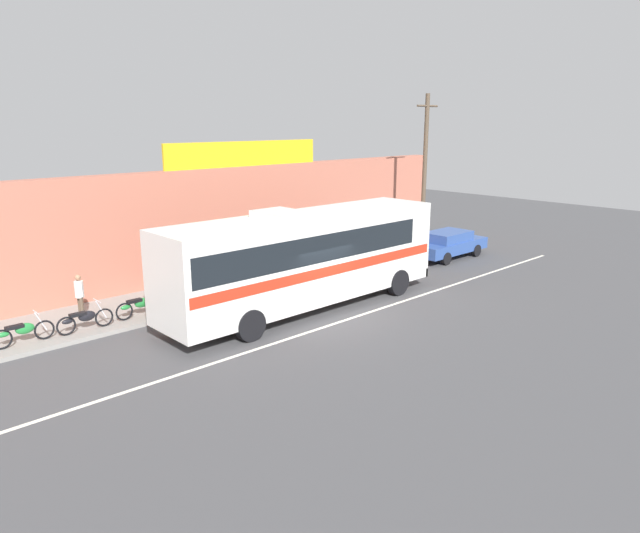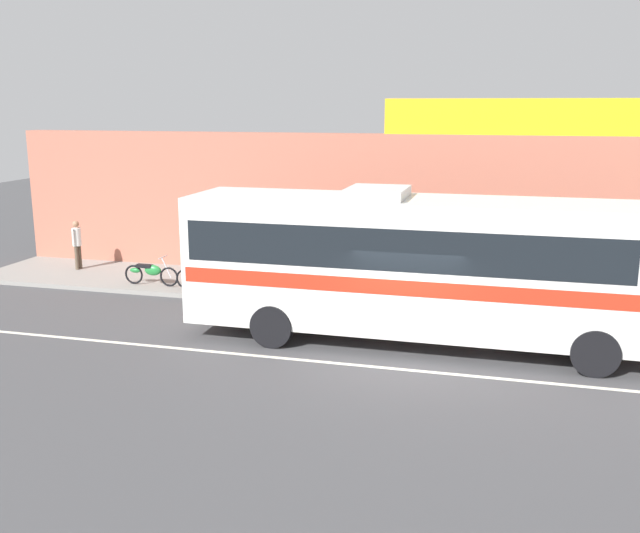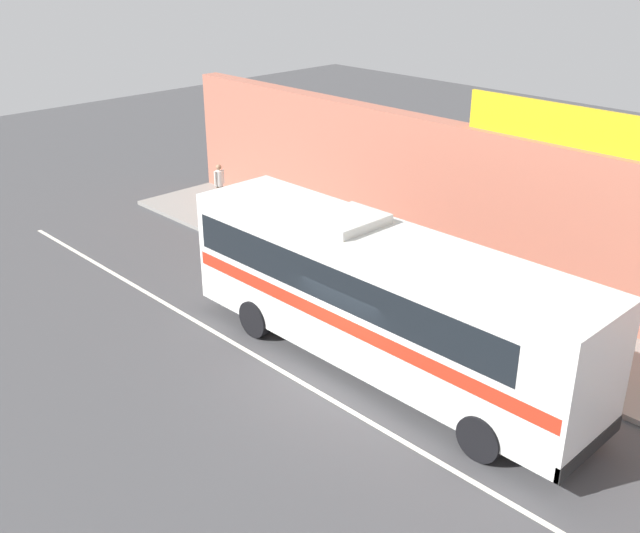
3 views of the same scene
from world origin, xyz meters
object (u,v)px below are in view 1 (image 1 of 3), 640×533
Objects in this scene: parked_car at (448,244)px; motorcycle_purple at (84,319)px; motorcycle_green at (140,305)px; pedestrian_near_shop at (79,293)px; pedestrian_far_right at (356,241)px; intercity_bus at (304,255)px; utility_pole at (425,172)px; motorcycle_blue at (22,331)px.

motorcycle_purple is at bearing 174.56° from parked_car.
motorcycle_green is 2.05m from pedestrian_near_shop.
pedestrian_near_shop reaches higher than parked_car.
pedestrian_far_right is (-4.11, 2.54, 0.31)m from parked_car.
motorcycle_purple is 1.48m from pedestrian_near_shop.
utility_pole is at bearing 14.61° from intercity_bus.
utility_pole is at bearing -0.77° from motorcycle_green.
intercity_bus is 11.30m from utility_pole.
motorcycle_blue is (-1.85, 0.13, 0.00)m from motorcycle_purple.
pedestrian_far_right reaches higher than motorcycle_purple.
motorcycle_purple is (-17.79, 1.69, -0.17)m from parked_car.
parked_car reaches higher than motorcycle_blue.
utility_pole reaches higher than pedestrian_far_right.
utility_pole is (10.73, 2.80, 2.19)m from intercity_bus.
parked_car is 2.50× the size of motorcycle_green.
pedestrian_near_shop is at bearing 170.09° from parked_car.
intercity_bus is 9.44m from motorcycle_blue.
pedestrian_near_shop is at bearing 147.09° from intercity_bus.
parked_car is at bearing -31.72° from pedestrian_far_right.
utility_pole is 17.64m from pedestrian_near_shop.
pedestrian_near_shop is at bearing 141.71° from motorcycle_green.
motorcycle_blue is (-8.82, 3.03, -1.50)m from intercity_bus.
intercity_bus reaches higher than pedestrian_far_right.
motorcycle_green is (-15.72, 0.21, -3.69)m from utility_pole.
utility_pole reaches higher than pedestrian_near_shop.
pedestrian_far_right is 13.28m from pedestrian_near_shop.
intercity_bus is 7.70m from motorcycle_purple.
parked_car is 4.84m from pedestrian_far_right.
pedestrian_near_shop is (-6.56, 4.24, -1.03)m from intercity_bus.
motorcycle_blue is 2.61m from pedestrian_near_shop.
motorcycle_purple and motorcycle_blue have the same top height.
pedestrian_far_right is at bearing 148.28° from parked_car.
pedestrian_far_right reaches higher than pedestrian_near_shop.
utility_pole is 18.08m from motorcycle_purple.
utility_pole reaches higher than intercity_bus.
motorcycle_green is at bearing -0.30° from motorcycle_blue.
pedestrian_near_shop reaches higher than motorcycle_purple.
intercity_bus is at bearing -150.85° from pedestrian_far_right.
pedestrian_far_right is (13.69, 0.85, 0.49)m from motorcycle_purple.
motorcycle_green is at bearing 173.50° from parked_car.
parked_car is at bearing -86.63° from utility_pole.
intercity_bus reaches higher than parked_car.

